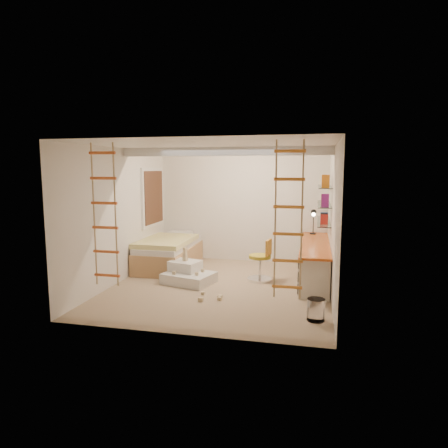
% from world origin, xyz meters
% --- Properties ---
extents(floor, '(4.50, 4.50, 0.00)m').
position_xyz_m(floor, '(0.00, 0.00, 0.00)').
color(floor, '#9B8764').
rests_on(floor, ground).
extents(ceiling_beam, '(4.00, 0.18, 0.16)m').
position_xyz_m(ceiling_beam, '(0.00, 0.30, 2.52)').
color(ceiling_beam, white).
rests_on(ceiling_beam, ceiling).
extents(window_frame, '(0.06, 1.15, 1.35)m').
position_xyz_m(window_frame, '(-1.97, 1.50, 1.55)').
color(window_frame, white).
rests_on(window_frame, wall_left).
extents(window_blind, '(0.02, 1.00, 1.20)m').
position_xyz_m(window_blind, '(-1.93, 1.50, 1.55)').
color(window_blind, '#4C2D1E').
rests_on(window_blind, window_frame).
extents(rope_ladder_left, '(0.41, 0.04, 2.13)m').
position_xyz_m(rope_ladder_left, '(-1.35, -1.75, 1.52)').
color(rope_ladder_left, '#DC5125').
rests_on(rope_ladder_left, ceiling).
extents(rope_ladder_right, '(0.41, 0.04, 2.13)m').
position_xyz_m(rope_ladder_right, '(1.35, -1.75, 1.52)').
color(rope_ladder_right, orange).
rests_on(rope_ladder_right, ceiling).
extents(waste_bin, '(0.26, 0.26, 0.33)m').
position_xyz_m(waste_bin, '(1.75, -1.34, 0.16)').
color(waste_bin, white).
rests_on(waste_bin, floor).
extents(desk, '(0.56, 2.80, 0.75)m').
position_xyz_m(desk, '(1.72, 0.86, 0.40)').
color(desk, '#BF4F16').
rests_on(desk, floor).
extents(shelves, '(0.25, 1.80, 0.71)m').
position_xyz_m(shelves, '(1.87, 1.13, 1.50)').
color(shelves, white).
rests_on(shelves, wall_right).
extents(bed, '(1.02, 2.00, 0.69)m').
position_xyz_m(bed, '(-1.48, 1.23, 0.33)').
color(bed, '#AD7F51').
rests_on(bed, floor).
extents(task_lamp, '(0.14, 0.36, 0.57)m').
position_xyz_m(task_lamp, '(1.67, 1.82, 1.14)').
color(task_lamp, black).
rests_on(task_lamp, desk).
extents(swivel_chair, '(0.57, 0.57, 0.83)m').
position_xyz_m(swivel_chair, '(0.69, 0.57, 0.31)').
color(swivel_chair, '#B29D22').
rests_on(swivel_chair, floor).
extents(play_platform, '(1.06, 0.91, 0.40)m').
position_xyz_m(play_platform, '(-0.69, 0.14, 0.16)').
color(play_platform, silver).
rests_on(play_platform, floor).
extents(toy_blocks, '(1.13, 1.23, 0.67)m').
position_xyz_m(toy_blocks, '(-0.41, -0.21, 0.26)').
color(toy_blocks, '#CCB284').
rests_on(toy_blocks, floor).
extents(books, '(0.14, 0.70, 0.92)m').
position_xyz_m(books, '(1.87, 1.13, 1.67)').
color(books, red).
rests_on(books, shelves).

